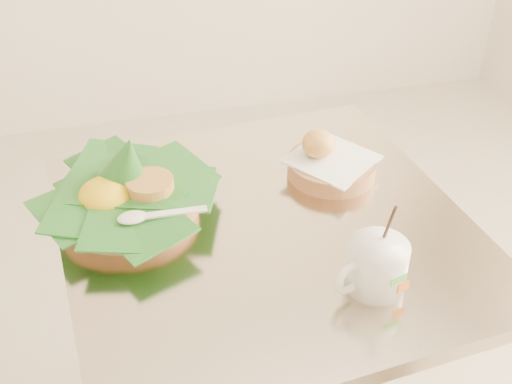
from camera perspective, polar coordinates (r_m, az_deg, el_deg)
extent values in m
cylinder|color=gray|center=(1.40, 0.78, -15.07)|extent=(0.07, 0.07, 0.69)
cube|color=beige|center=(1.14, 0.93, -3.50)|extent=(0.76, 0.76, 0.03)
cylinder|color=#AD744A|center=(1.18, -11.37, -0.71)|extent=(0.25, 0.25, 0.04)
cone|color=#205718|center=(1.14, -11.49, 2.68)|extent=(0.15, 0.15, 0.13)
ellipsoid|color=yellow|center=(1.15, -13.22, -0.24)|extent=(0.09, 0.09, 0.05)
cylinder|color=#CC9347|center=(1.14, -9.40, 0.63)|extent=(0.08, 0.08, 0.02)
cylinder|color=#AD744A|center=(1.26, 6.72, 2.24)|extent=(0.17, 0.17, 0.03)
cube|color=white|center=(1.25, 6.78, 2.93)|extent=(0.20, 0.20, 0.01)
ellipsoid|color=#C27D2C|center=(1.24, 5.58, 4.29)|extent=(0.07, 0.07, 0.05)
cylinder|color=white|center=(1.01, 10.70, -6.45)|extent=(0.09, 0.09, 0.08)
torus|color=white|center=(0.98, 8.38, -7.56)|extent=(0.06, 0.03, 0.06)
cylinder|color=#411F12|center=(0.98, 10.93, -4.88)|extent=(0.09, 0.09, 0.01)
cylinder|color=black|center=(0.98, 11.56, -3.28)|extent=(0.01, 0.05, 0.12)
cube|color=green|center=(0.98, 12.61, -7.64)|extent=(0.03, 0.01, 0.01)
cube|color=orange|center=(1.00, 12.98, -8.20)|extent=(0.02, 0.01, 0.02)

